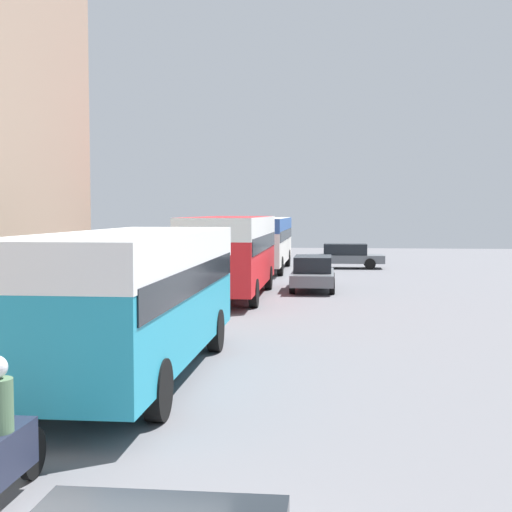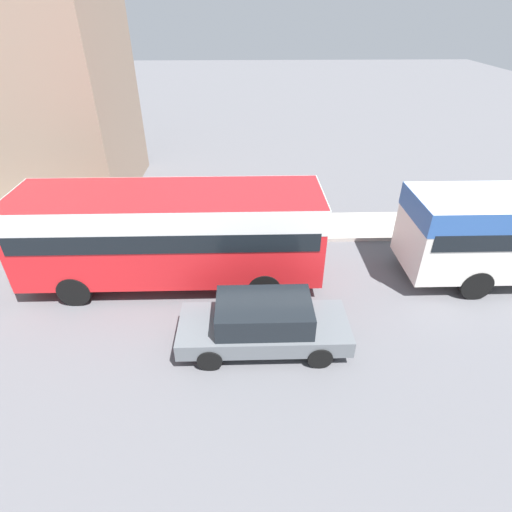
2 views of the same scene
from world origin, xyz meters
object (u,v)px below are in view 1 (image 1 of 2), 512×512
at_px(bus_third_in_line, 265,236).
at_px(pedestrian_near_curb, 165,262).
at_px(bus_following, 231,245).
at_px(motorcycle_behind_lead, 0,447).
at_px(car_crossing, 345,255).
at_px(car_distant, 313,272).
at_px(bus_lead, 133,283).

relative_size(bus_third_in_line, pedestrian_near_curb, 6.12).
height_order(bus_following, motorcycle_behind_lead, bus_following).
height_order(bus_following, car_crossing, bus_following).
relative_size(car_distant, pedestrian_near_curb, 2.66).
bearing_deg(car_distant, bus_lead, 79.00).
xyz_separation_m(car_distant, pedestrian_near_curb, (-6.92, 2.33, 0.24)).
height_order(bus_lead, car_crossing, bus_lead).
xyz_separation_m(bus_lead, bus_third_in_line, (0.20, 26.07, 0.03)).
bearing_deg(car_distant, car_crossing, -97.49).
height_order(motorcycle_behind_lead, pedestrian_near_curb, pedestrian_near_curb).
xyz_separation_m(bus_following, bus_third_in_line, (0.13, 12.60, -0.09)).
bearing_deg(car_distant, bus_following, 41.93).
xyz_separation_m(bus_lead, motorcycle_behind_lead, (0.23, -6.22, -1.21)).
distance_m(bus_third_in_line, car_distant, 10.32).
bearing_deg(bus_lead, pedestrian_near_curb, 101.45).
bearing_deg(bus_following, pedestrian_near_curb, 126.90).
xyz_separation_m(bus_third_in_line, pedestrian_near_curb, (-3.96, -7.49, -0.93)).
height_order(bus_lead, bus_third_in_line, bus_third_in_line).
relative_size(motorcycle_behind_lead, car_distant, 0.50).
relative_size(motorcycle_behind_lead, pedestrian_near_curb, 1.33).
bearing_deg(motorcycle_behind_lead, pedestrian_near_curb, 99.15).
bearing_deg(motorcycle_behind_lead, car_crossing, 82.55).
height_order(bus_following, car_distant, bus_following).
xyz_separation_m(car_crossing, car_distant, (-1.57, -11.97, 0.00)).
bearing_deg(car_crossing, bus_following, -17.55).
bearing_deg(pedestrian_near_curb, motorcycle_behind_lead, -80.85).
bearing_deg(car_crossing, motorcycle_behind_lead, -7.45).
bearing_deg(bus_following, car_distant, 41.93).
xyz_separation_m(motorcycle_behind_lead, pedestrian_near_curb, (-3.99, 24.79, 0.32)).
distance_m(bus_lead, motorcycle_behind_lead, 6.34).
height_order(bus_third_in_line, car_distant, bus_third_in_line).
bearing_deg(bus_following, motorcycle_behind_lead, -89.53).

